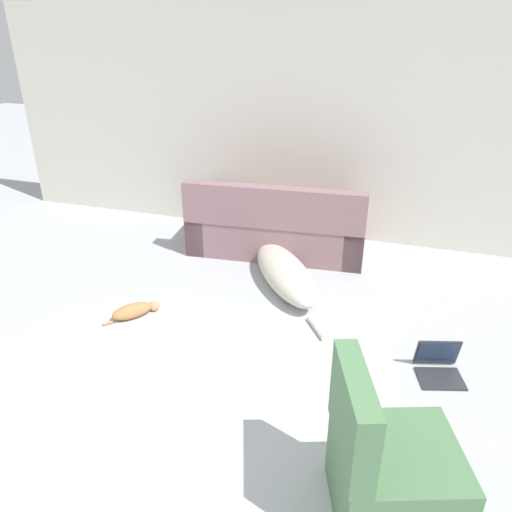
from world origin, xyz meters
TOP-DOWN VIEW (x-y plane):
  - ground_plane at (0.00, 0.00)m, footprint 20.00×20.00m
  - wall_back at (0.00, 3.70)m, footprint 7.53×0.06m
  - couch at (-0.25, 3.14)m, footprint 1.93×1.02m
  - dog at (-0.00, 2.41)m, footprint 1.09×1.51m
  - cat at (-1.09, 1.46)m, footprint 0.38×0.42m
  - laptop_open at (1.42, 1.46)m, footprint 0.39×0.38m
  - side_chair at (1.12, 0.18)m, footprint 0.77×0.74m

SIDE VIEW (x-z plane):
  - ground_plane at x=0.00m, z-range 0.00..0.00m
  - cat at x=-1.09m, z-range 0.00..0.12m
  - laptop_open at x=1.42m, z-range -0.04..0.21m
  - dog at x=0.00m, z-range 0.00..0.28m
  - couch at x=-0.25m, z-range -0.15..0.68m
  - side_chair at x=1.12m, z-range -0.16..0.76m
  - wall_back at x=0.00m, z-range 0.00..2.49m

